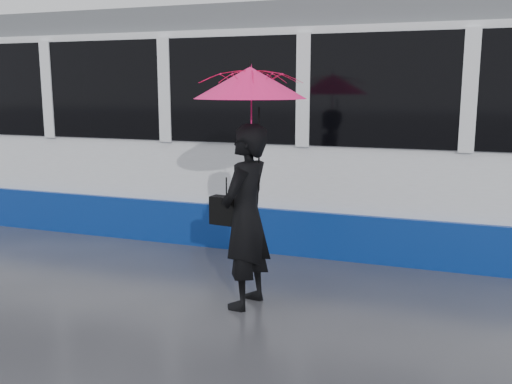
% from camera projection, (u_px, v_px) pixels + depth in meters
% --- Properties ---
extents(ground, '(90.00, 90.00, 0.00)m').
position_uv_depth(ground, '(203.00, 278.00, 6.81)').
color(ground, '#2F2F34').
rests_on(ground, ground).
extents(rails, '(34.00, 1.51, 0.02)m').
position_uv_depth(rails, '(269.00, 229.00, 9.12)').
color(rails, '#3F3D38').
rests_on(rails, ground).
extents(tram, '(26.00, 2.56, 3.35)m').
position_uv_depth(tram, '(358.00, 129.00, 8.36)').
color(tram, white).
rests_on(tram, ground).
extents(woman, '(0.53, 0.74, 1.89)m').
position_uv_depth(woman, '(246.00, 217.00, 5.80)').
color(woman, black).
rests_on(woman, ground).
extents(umbrella, '(1.24, 1.24, 1.28)m').
position_uv_depth(umbrella, '(250.00, 105.00, 5.57)').
color(umbrella, '#F4146C').
rests_on(umbrella, ground).
extents(handbag, '(0.35, 0.19, 0.47)m').
position_uv_depth(handbag, '(227.00, 211.00, 5.88)').
color(handbag, black).
rests_on(handbag, ground).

